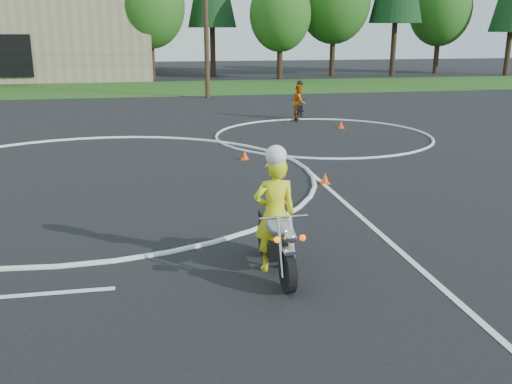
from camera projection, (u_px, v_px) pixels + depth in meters
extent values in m
plane|color=black|center=(78.00, 213.00, 12.45)|extent=(120.00, 120.00, 0.00)
cube|color=#1E4714|center=(124.00, 89.00, 37.96)|extent=(120.00, 10.00, 0.02)
torus|color=silver|center=(90.00, 179.00, 15.28)|extent=(12.12, 12.12, 0.12)
torus|color=silver|center=(323.00, 136.00, 21.41)|extent=(8.10, 8.10, 0.10)
cube|color=silver|center=(372.00, 226.00, 11.61)|extent=(0.12, 10.00, 0.01)
cylinder|color=black|center=(288.00, 272.00, 8.66)|extent=(0.15, 0.66, 0.65)
cylinder|color=black|center=(265.00, 237.00, 10.10)|extent=(0.15, 0.66, 0.65)
cube|color=black|center=(275.00, 246.00, 9.40)|extent=(0.32, 0.61, 0.33)
ellipsoid|color=#AEAEB3|center=(278.00, 226.00, 9.08)|extent=(0.41, 0.71, 0.31)
cube|color=black|center=(270.00, 218.00, 9.61)|extent=(0.30, 0.66, 0.11)
cylinder|color=silver|center=(280.00, 247.00, 8.62)|extent=(0.06, 0.39, 0.88)
cylinder|color=silver|center=(293.00, 246.00, 8.66)|extent=(0.06, 0.39, 0.88)
cube|color=silver|center=(289.00, 251.00, 8.55)|extent=(0.16, 0.24, 0.05)
cylinder|color=#BCBCC2|center=(284.00, 217.00, 8.70)|extent=(0.76, 0.06, 0.04)
sphere|color=silver|center=(290.00, 237.00, 8.40)|extent=(0.20, 0.20, 0.20)
sphere|color=orange|center=(277.00, 240.00, 8.39)|extent=(0.10, 0.10, 0.10)
sphere|color=#FF4C0C|center=(303.00, 238.00, 8.47)|extent=(0.10, 0.10, 0.10)
cylinder|color=white|center=(279.00, 242.00, 9.88)|extent=(0.11, 0.87, 0.09)
imported|color=yellow|center=(275.00, 214.00, 9.30)|extent=(0.72, 0.48, 1.93)
sphere|color=white|center=(276.00, 156.00, 8.98)|extent=(0.35, 0.35, 0.35)
imported|color=black|center=(299.00, 109.00, 25.19)|extent=(1.29, 1.88, 0.94)
imported|color=#CE610A|center=(300.00, 102.00, 25.10)|extent=(0.85, 0.93, 1.56)
sphere|color=black|center=(300.00, 83.00, 24.88)|extent=(0.27, 0.27, 0.27)
cone|color=#FC4A0D|center=(325.00, 178.00, 14.79)|extent=(0.22, 0.22, 0.30)
cube|color=#FC4A0D|center=(325.00, 183.00, 14.83)|extent=(0.24, 0.24, 0.03)
cone|color=#FC4A0D|center=(245.00, 155.00, 17.51)|extent=(0.22, 0.22, 0.30)
cube|color=#FC4A0D|center=(245.00, 159.00, 17.55)|extent=(0.24, 0.24, 0.03)
cone|color=#FC4A0D|center=(281.00, 197.00, 13.15)|extent=(0.22, 0.22, 0.30)
cube|color=#FC4A0D|center=(281.00, 202.00, 13.19)|extent=(0.24, 0.24, 0.03)
cone|color=#FC4A0D|center=(341.00, 124.00, 23.05)|extent=(0.22, 0.22, 0.30)
cube|color=#FC4A0D|center=(341.00, 128.00, 23.08)|extent=(0.24, 0.24, 0.03)
cube|color=black|center=(10.00, 56.00, 40.64)|extent=(3.00, 0.16, 3.00)
cylinder|color=#382619|center=(152.00, 59.00, 44.48)|extent=(0.44, 0.44, 3.24)
ellipsoid|color=#1E5116|center=(149.00, 5.00, 43.39)|extent=(5.40, 5.40, 6.48)
cylinder|color=#382619|center=(213.00, 52.00, 47.15)|extent=(0.44, 0.44, 3.96)
cylinder|color=#382619|center=(280.00, 60.00, 45.34)|extent=(0.44, 0.44, 2.88)
ellipsoid|color=#1E5116|center=(280.00, 14.00, 44.36)|extent=(4.80, 4.80, 5.76)
cylinder|color=#382619|center=(332.00, 54.00, 48.00)|extent=(0.44, 0.44, 3.60)
cylinder|color=#382619|center=(393.00, 50.00, 47.83)|extent=(0.44, 0.44, 4.32)
cylinder|color=#382619|center=(436.00, 55.00, 50.75)|extent=(0.44, 0.44, 3.24)
ellipsoid|color=#1E5116|center=(440.00, 8.00, 49.65)|extent=(5.40, 5.40, 6.48)
cylinder|color=#382619|center=(508.00, 54.00, 48.74)|extent=(0.44, 0.44, 3.60)
cylinder|color=#382619|center=(100.00, 61.00, 44.77)|extent=(0.44, 0.44, 2.88)
ellipsoid|color=#1E5116|center=(97.00, 14.00, 43.80)|extent=(4.80, 4.80, 5.76)
cylinder|color=#473321|center=(206.00, 8.00, 31.79)|extent=(0.28, 0.28, 10.00)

